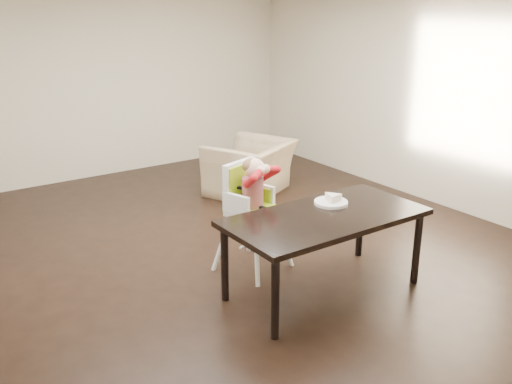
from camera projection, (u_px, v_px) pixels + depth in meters
ground at (235, 252)px, 6.05m from camera, size 7.00×7.00×0.00m
room_walls at (233, 75)px, 5.46m from camera, size 6.02×7.02×2.71m
dining_table at (325, 223)px, 5.03m from camera, size 1.80×0.90×0.75m
high_chair at (251, 191)px, 5.45m from camera, size 0.59×0.59×1.14m
plate at (332, 201)px, 5.26m from camera, size 0.39×0.39×0.09m
armchair at (250, 159)px, 7.76m from camera, size 1.29×1.11×0.95m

